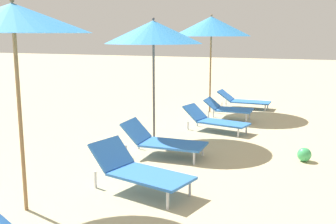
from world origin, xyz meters
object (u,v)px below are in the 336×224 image
at_px(umbrella_second, 13,18).
at_px(umbrella_third, 153,32).
at_px(lounger_second_shoreside, 139,170).
at_px(lounger_third_shoreside, 215,120).
at_px(lounger_third_inland, 162,140).
at_px(lounger_farthest_inland, 228,108).
at_px(beach_ball, 304,155).
at_px(umbrella_farthest, 211,26).
at_px(lounger_farthest_shoreside, 243,100).

distance_m(umbrella_second, umbrella_third, 3.98).
bearing_deg(lounger_second_shoreside, umbrella_third, 122.95).
height_order(lounger_third_shoreside, lounger_third_inland, lounger_third_inland).
bearing_deg(lounger_farthest_inland, beach_ball, -56.06).
relative_size(umbrella_farthest, beach_ball, 11.19).
bearing_deg(umbrella_second, beach_ball, 48.12).
xyz_separation_m(lounger_third_shoreside, umbrella_farthest, (-0.81, 2.26, 2.23)).
xyz_separation_m(lounger_third_shoreside, beach_ball, (2.16, -1.65, -0.15)).
height_order(lounger_third_shoreside, lounger_farthest_shoreside, lounger_third_shoreside).
relative_size(umbrella_third, lounger_farthest_shoreside, 1.62).
relative_size(umbrella_third, umbrella_farthest, 0.92).
bearing_deg(lounger_farthest_inland, umbrella_farthest, 127.68).
bearing_deg(umbrella_second, umbrella_farthest, 88.16).
bearing_deg(lounger_farthest_shoreside, lounger_third_inland, -93.66).
relative_size(umbrella_second, lounger_farthest_inland, 2.11).
distance_m(lounger_third_inland, lounger_farthest_inland, 3.68).
xyz_separation_m(lounger_third_shoreside, lounger_third_inland, (-0.35, -2.33, 0.03)).
height_order(lounger_third_shoreside, beach_ball, lounger_third_shoreside).
relative_size(lounger_second_shoreside, lounger_farthest_inland, 1.28).
distance_m(umbrella_farthest, beach_ball, 5.45).
distance_m(lounger_second_shoreside, lounger_farthest_inland, 5.41).
height_order(lounger_second_shoreside, lounger_third_shoreside, lounger_second_shoreside).
bearing_deg(beach_ball, lounger_third_shoreside, 142.69).
bearing_deg(lounger_farthest_shoreside, lounger_third_shoreside, -89.80).
bearing_deg(beach_ball, umbrella_farthest, 127.21).
bearing_deg(umbrella_third, umbrella_farthest, 86.54).
bearing_deg(lounger_third_inland, umbrella_third, 118.94).
xyz_separation_m(umbrella_third, lounger_third_shoreside, (1.02, 1.25, -2.05)).
relative_size(lounger_third_shoreside, umbrella_farthest, 0.58).
relative_size(lounger_second_shoreside, umbrella_farthest, 0.57).
bearing_deg(lounger_third_shoreside, lounger_third_inland, -87.39).
bearing_deg(lounger_second_shoreside, umbrella_farthest, 110.12).
distance_m(umbrella_third, lounger_farthest_inland, 3.41).
bearing_deg(lounger_third_shoreside, lounger_farthest_inland, 102.26).
xyz_separation_m(lounger_second_shoreside, beach_ball, (2.13, 2.43, -0.20)).
distance_m(lounger_third_inland, umbrella_farthest, 5.11).
bearing_deg(lounger_third_inland, umbrella_farthest, 93.04).
xyz_separation_m(lounger_third_inland, lounger_farthest_shoreside, (0.32, 5.65, -0.05)).
bearing_deg(lounger_third_inland, lounger_second_shoreside, -80.11).
bearing_deg(umbrella_farthest, lounger_farthest_shoreside, 53.89).
bearing_deg(lounger_farthest_shoreside, lounger_farthest_inland, -90.06).
height_order(lounger_farthest_inland, beach_ball, lounger_farthest_inland).
bearing_deg(lounger_second_shoreside, lounger_third_shoreside, 103.05).
height_order(lounger_second_shoreside, lounger_farthest_inland, lounger_second_shoreside).
relative_size(lounger_third_inland, lounger_farthest_inland, 1.23).
distance_m(lounger_second_shoreside, lounger_third_inland, 1.79).
bearing_deg(beach_ball, umbrella_third, 172.87).
xyz_separation_m(umbrella_second, lounger_third_shoreside, (1.05, 5.23, -2.18)).
relative_size(lounger_second_shoreside, lounger_third_shoreside, 0.99).
bearing_deg(lounger_second_shoreside, lounger_third_inland, 115.06).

